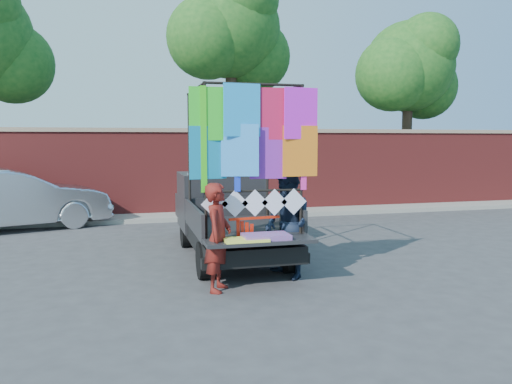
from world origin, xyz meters
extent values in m
plane|color=#38383A|center=(0.00, 0.00, 0.00)|extent=(90.00, 90.00, 0.00)
cube|color=maroon|center=(0.00, 7.00, 1.25)|extent=(30.00, 0.35, 2.50)
cube|color=gray|center=(0.00, 7.00, 2.55)|extent=(30.00, 0.45, 0.12)
cube|color=gray|center=(0.00, 6.30, 0.06)|extent=(30.00, 1.20, 0.12)
sphere|color=#175119|center=(-5.60, 8.60, 4.55)|extent=(2.40, 2.40, 2.40)
cylinder|color=#38281C|center=(1.00, 8.20, 2.73)|extent=(0.36, 0.36, 5.46)
sphere|color=#175119|center=(1.00, 8.20, 5.85)|extent=(3.20, 3.20, 3.20)
sphere|color=#175119|center=(1.90, 8.60, 5.07)|extent=(2.40, 2.40, 2.40)
sphere|color=#175119|center=(0.20, 7.90, 5.46)|extent=(2.60, 2.60, 2.60)
cylinder|color=#38281C|center=(7.50, 8.20, 2.27)|extent=(0.36, 0.36, 4.55)
sphere|color=#175119|center=(7.50, 8.20, 4.88)|extent=(3.20, 3.20, 3.20)
sphere|color=#175119|center=(8.40, 8.60, 4.23)|extent=(2.40, 2.40, 2.40)
sphere|color=#175119|center=(6.70, 7.90, 4.55)|extent=(2.60, 2.60, 2.60)
sphere|color=#175119|center=(7.80, 7.60, 5.52)|extent=(2.20, 2.20, 2.20)
cylinder|color=black|center=(-1.19, 2.43, 0.31)|extent=(0.21, 0.62, 0.62)
cylinder|color=black|center=(-1.19, -0.10, 0.31)|extent=(0.21, 0.62, 0.62)
cylinder|color=black|center=(0.27, 2.43, 0.31)|extent=(0.21, 0.62, 0.62)
cylinder|color=black|center=(0.27, -0.10, 0.31)|extent=(0.21, 0.62, 0.62)
cube|color=black|center=(-0.46, 1.12, 0.47)|extent=(1.59, 3.93, 0.28)
cube|color=black|center=(-0.46, 0.42, 0.73)|extent=(1.68, 2.15, 0.09)
cube|color=black|center=(-1.28, 0.42, 0.93)|extent=(0.06, 2.15, 0.42)
cube|color=black|center=(0.36, 0.42, 0.93)|extent=(0.06, 2.15, 0.42)
cube|color=black|center=(-0.46, 1.47, 0.93)|extent=(1.68, 0.06, 0.42)
cube|color=black|center=(-0.46, 2.38, 0.98)|extent=(1.68, 1.50, 1.17)
cube|color=#8C9EAD|center=(-0.46, 1.96, 1.36)|extent=(1.50, 0.06, 0.51)
cube|color=#8C9EAD|center=(-0.46, 3.08, 1.17)|extent=(1.50, 0.09, 0.65)
cube|color=black|center=(-0.46, 3.41, 0.75)|extent=(1.64, 0.84, 0.51)
cube|color=black|center=(-0.46, -0.89, 0.75)|extent=(1.68, 0.51, 0.06)
cube|color=black|center=(-0.46, -0.68, 0.39)|extent=(1.73, 0.14, 0.17)
cylinder|color=black|center=(-1.23, -0.57, 1.94)|extent=(0.05, 0.05, 2.34)
cylinder|color=black|center=(-1.23, 1.40, 1.94)|extent=(0.05, 0.05, 2.34)
cylinder|color=black|center=(0.31, -0.57, 1.94)|extent=(0.05, 0.05, 2.34)
cylinder|color=black|center=(0.31, 1.40, 1.94)|extent=(0.05, 0.05, 2.34)
cylinder|color=black|center=(-0.46, -0.57, 3.11)|extent=(1.59, 0.04, 0.04)
cylinder|color=black|center=(-0.46, 1.40, 3.11)|extent=(1.59, 0.04, 0.04)
cylinder|color=black|center=(-1.23, 0.42, 3.11)|extent=(0.04, 2.01, 0.04)
cylinder|color=black|center=(0.31, 0.42, 3.11)|extent=(0.04, 2.01, 0.04)
cylinder|color=black|center=(-0.46, -0.57, 1.48)|extent=(1.59, 0.04, 0.04)
cube|color=#27D425|center=(-1.16, -0.58, 2.69)|extent=(0.58, 0.01, 0.79)
cube|color=#1B9DF3|center=(-0.69, -0.62, 2.69)|extent=(0.58, 0.01, 0.79)
cube|color=#C01643|center=(-0.23, -0.58, 2.69)|extent=(0.58, 0.01, 0.79)
cube|color=#F81CFF|center=(0.24, -0.62, 2.69)|extent=(0.58, 0.01, 0.79)
cube|color=#0D88B6|center=(-1.16, -0.58, 2.08)|extent=(0.58, 0.01, 0.79)
cube|color=#359BFF|center=(-0.69, -0.62, 2.08)|extent=(0.58, 0.01, 0.79)
cube|color=purple|center=(-0.23, -0.58, 2.08)|extent=(0.58, 0.01, 0.79)
cube|color=orange|center=(0.24, -0.62, 2.08)|extent=(0.58, 0.01, 0.79)
cube|color=#32CE19|center=(-1.26, -0.60, 2.27)|extent=(0.09, 0.01, 1.59)
cube|color=#FF2AA0|center=(0.33, -0.60, 2.27)|extent=(0.09, 0.01, 1.59)
cube|color=blue|center=(-0.74, -0.60, 2.27)|extent=(0.09, 0.01, 1.59)
cube|color=white|center=(-1.10, -0.59, 1.29)|extent=(0.42, 0.01, 0.42)
cube|color=white|center=(-0.78, -0.59, 1.29)|extent=(0.42, 0.01, 0.42)
cube|color=white|center=(-0.46, -0.59, 1.29)|extent=(0.42, 0.01, 0.42)
cube|color=white|center=(-0.14, -0.59, 1.29)|extent=(0.42, 0.01, 0.42)
cube|color=white|center=(0.17, -0.59, 1.29)|extent=(0.42, 0.01, 0.42)
cube|color=#E03174|center=(-0.37, -0.89, 0.81)|extent=(0.70, 0.42, 0.07)
cube|color=#F2FF50|center=(-0.69, -0.96, 0.79)|extent=(0.65, 0.37, 0.04)
imported|color=silver|center=(-5.19, 5.59, 0.77)|extent=(4.93, 2.96, 1.54)
imported|color=maroon|center=(-1.08, -0.79, 0.82)|extent=(0.61, 0.71, 1.63)
imported|color=#131D30|center=(0.15, -0.38, 0.90)|extent=(0.88, 1.01, 1.79)
cube|color=red|center=(-0.47, -0.58, 1.05)|extent=(0.84, 0.14, 0.04)
cube|color=red|center=(-0.73, -0.60, 0.79)|extent=(0.05, 0.02, 0.48)
cube|color=red|center=(-0.66, -0.60, 0.77)|extent=(0.05, 0.02, 0.48)
cube|color=red|center=(-0.59, -0.60, 0.75)|extent=(0.05, 0.02, 0.48)
cube|color=red|center=(-0.52, -0.60, 0.73)|extent=(0.05, 0.02, 0.48)
camera|label=1|loc=(-2.38, -8.04, 2.27)|focal=35.00mm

